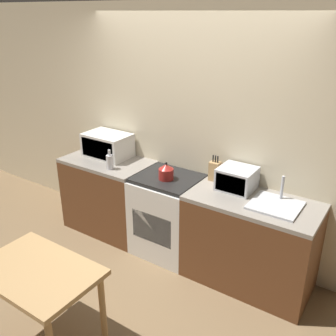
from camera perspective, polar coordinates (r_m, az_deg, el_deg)
ground_plane at (r=3.81m, az=-5.81°, el=-18.27°), size 16.00×16.00×0.00m
wall_back at (r=3.98m, az=3.80°, el=5.29°), size 10.00×0.06×2.60m
counter_left_run at (r=4.58m, az=-8.93°, el=-4.03°), size 1.04×0.62×0.90m
counter_right_run at (r=3.74m, az=12.31°, el=-10.95°), size 1.21×0.62×0.90m
stove_range at (r=4.10m, az=-0.01°, el=-7.13°), size 0.67×0.62×0.90m
kettle at (r=3.81m, az=-0.29°, el=-0.57°), size 0.15×0.15×0.19m
microwave at (r=4.46m, az=-9.20°, el=3.46°), size 0.54×0.37×0.28m
bottle at (r=4.11m, az=-8.86°, el=0.96°), size 0.08×0.08×0.22m
knife_block at (r=3.81m, az=7.15°, el=-0.44°), size 0.10×0.09×0.27m
toaster_oven at (r=3.65m, az=10.44°, el=-1.62°), size 0.34×0.31×0.22m
sink_basin at (r=3.46m, az=16.10°, el=-5.35°), size 0.43×0.40×0.24m
dining_table at (r=3.07m, az=-19.14°, el=-15.98°), size 0.92×0.61×0.75m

